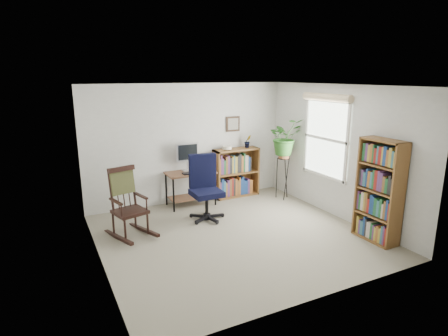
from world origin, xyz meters
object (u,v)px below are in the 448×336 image
desk (191,189)px  office_chair (207,188)px  low_bookshelf (236,173)px  rocking_chair (129,202)px  tall_bookshelf (379,191)px

desk → office_chair: 0.89m
desk → low_bookshelf: bearing=6.3°
low_bookshelf → rocking_chair: bearing=-157.0°
office_chair → low_bookshelf: 1.49m
office_chair → tall_bookshelf: (2.04, -1.99, 0.21)m
rocking_chair → tall_bookshelf: size_ratio=0.71×
office_chair → tall_bookshelf: 2.86m
low_bookshelf → tall_bookshelf: tall_bookshelf is taller
rocking_chair → tall_bookshelf: bearing=-43.3°
office_chair → low_bookshelf: office_chair is taller
rocking_chair → low_bookshelf: 2.74m
rocking_chair → low_bookshelf: (2.52, 1.07, -0.06)m
tall_bookshelf → rocking_chair: bearing=151.3°
rocking_chair → tall_bookshelf: tall_bookshelf is taller
office_chair → rocking_chair: 1.40m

